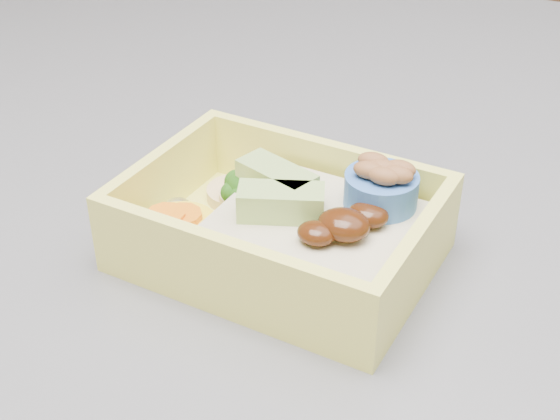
% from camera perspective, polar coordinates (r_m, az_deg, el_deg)
% --- Properties ---
extents(bento_box, '(0.19, 0.14, 0.06)m').
position_cam_1_polar(bento_box, '(0.45, 0.74, -1.28)').
color(bento_box, '#F8F366').
rests_on(bento_box, island).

